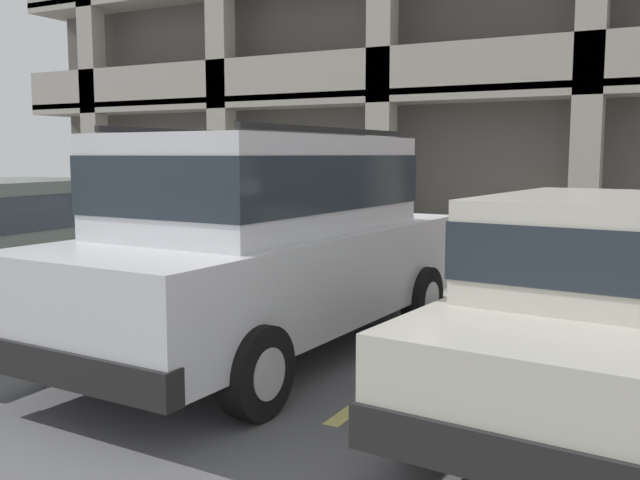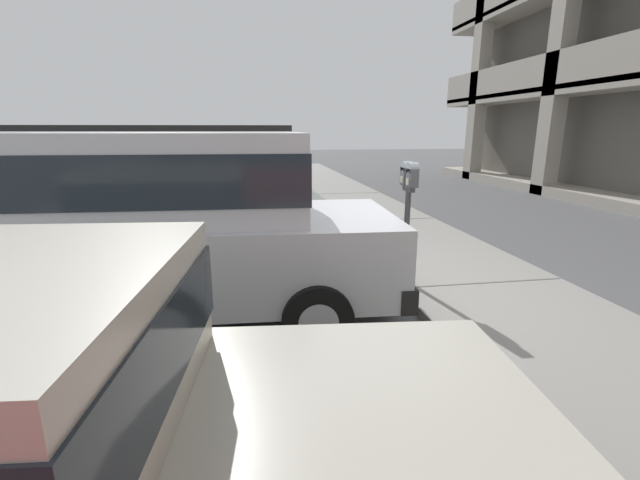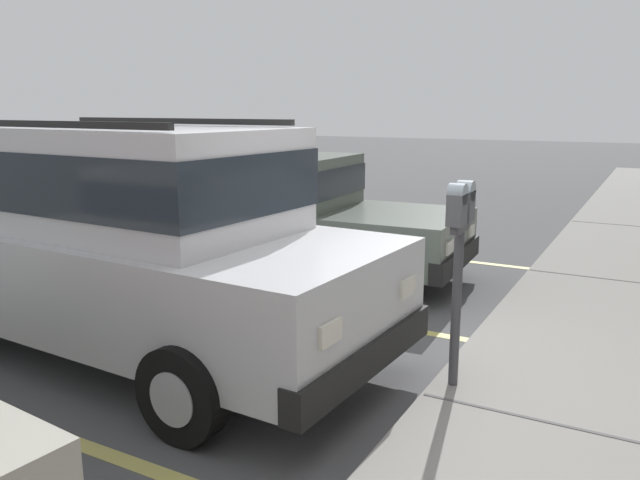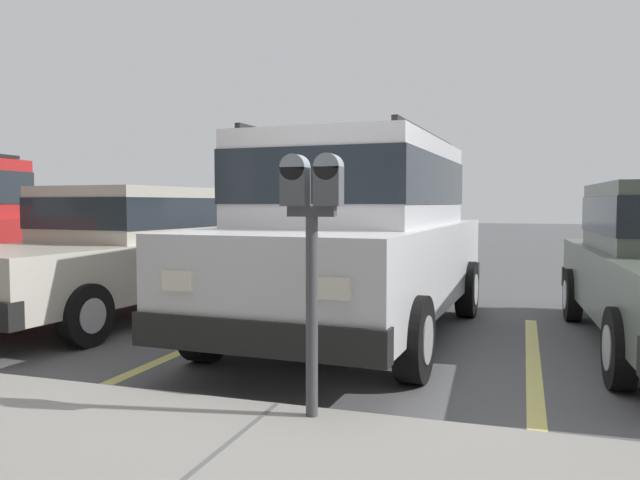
% 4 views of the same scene
% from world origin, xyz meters
% --- Properties ---
extents(ground_plane, '(80.00, 80.00, 0.10)m').
position_xyz_m(ground_plane, '(0.00, 0.00, -0.05)').
color(ground_plane, '#565659').
extents(sidewalk, '(40.00, 2.20, 0.12)m').
position_xyz_m(sidewalk, '(0.00, 1.30, 0.06)').
color(sidewalk, gray).
rests_on(sidewalk, ground_plane).
extents(parking_stall_lines, '(12.23, 4.80, 0.01)m').
position_xyz_m(parking_stall_lines, '(1.51, -1.40, 0.00)').
color(parking_stall_lines, '#DBD16B').
rests_on(parking_stall_lines, ground_plane).
extents(silver_suv, '(2.18, 4.86, 2.03)m').
position_xyz_m(silver_suv, '(0.18, -2.44, 1.09)').
color(silver_suv, silver).
rests_on(silver_suv, ground_plane).
extents(red_sedan, '(1.98, 4.55, 1.54)m').
position_xyz_m(red_sedan, '(-2.85, -2.71, 0.82)').
color(red_sedan, '#5B665B').
rests_on(red_sedan, ground_plane).
extents(parking_meter_near, '(0.35, 0.12, 1.51)m').
position_xyz_m(parking_meter_near, '(-0.27, 0.35, 1.24)').
color(parking_meter_near, '#47474C').
rests_on(parking_meter_near, sidewalk).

